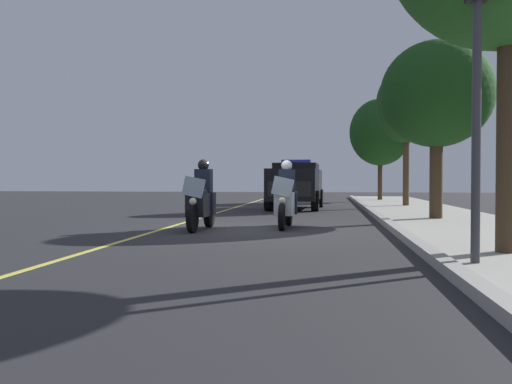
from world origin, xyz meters
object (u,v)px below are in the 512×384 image
object	(u,v)px
traffic_light	(478,25)
tree_far_back	(406,106)
police_suv	(296,183)
police_motorcycle_lead_right	(286,200)
tree_mid_block	(437,95)
police_motorcycle_lead_left	(201,201)
tree_behind_suv	(380,132)

from	to	relation	value
traffic_light	tree_far_back	distance (m)	16.68
police_suv	police_motorcycle_lead_right	bearing A→B (deg)	1.71
traffic_light	tree_mid_block	world-z (taller)	tree_mid_block
police_suv	tree_far_back	size ratio (longest dim) A/B	0.83
police_motorcycle_lead_left	traffic_light	xyz separation A→B (m)	(5.24, 5.01, 2.58)
police_suv	tree_mid_block	bearing A→B (deg)	35.58
traffic_light	tree_mid_block	bearing A→B (deg)	172.44
police_suv	traffic_light	size ratio (longest dim) A/B	1.14
traffic_light	tree_behind_suv	size ratio (longest dim) A/B	0.77
traffic_light	tree_far_back	world-z (taller)	tree_far_back
police_motorcycle_lead_right	tree_mid_block	distance (m)	5.74
tree_far_back	tree_behind_suv	xyz separation A→B (m)	(-6.80, -0.47, -0.56)
police_motorcycle_lead_left	tree_far_back	bearing A→B (deg)	150.49
traffic_light	tree_behind_suv	world-z (taller)	tree_behind_suv
police_suv	tree_mid_block	size ratio (longest dim) A/B	0.97
police_motorcycle_lead_right	police_suv	bearing A→B (deg)	-178.29
police_suv	tree_behind_suv	bearing A→B (deg)	153.67
traffic_light	tree_mid_block	size ratio (longest dim) A/B	0.85
police_motorcycle_lead_left	traffic_light	size ratio (longest dim) A/B	0.49
police_motorcycle_lead_left	police_suv	bearing A→B (deg)	169.80
police_suv	tree_mid_block	xyz separation A→B (m)	(6.19, 4.43, 2.61)
police_motorcycle_lead_left	tree_mid_block	size ratio (longest dim) A/B	0.42
tree_mid_block	tree_far_back	bearing A→B (deg)	178.11
tree_far_back	traffic_light	bearing A→B (deg)	-4.86
police_motorcycle_lead_left	police_motorcycle_lead_right	xyz separation A→B (m)	(-0.82, 1.99, 0.00)
police_motorcycle_lead_left	police_motorcycle_lead_right	distance (m)	2.15
police_motorcycle_lead_right	police_suv	xyz separation A→B (m)	(-8.78, -0.26, 0.37)
police_motorcycle_lead_left	tree_behind_suv	distance (m)	19.35
tree_behind_suv	tree_mid_block	bearing A→B (deg)	0.79
police_motorcycle_lead_right	tree_far_back	world-z (taller)	tree_far_back
traffic_light	police_motorcycle_lead_right	bearing A→B (deg)	-153.53
police_motorcycle_lead_left	tree_behind_suv	world-z (taller)	tree_behind_suv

